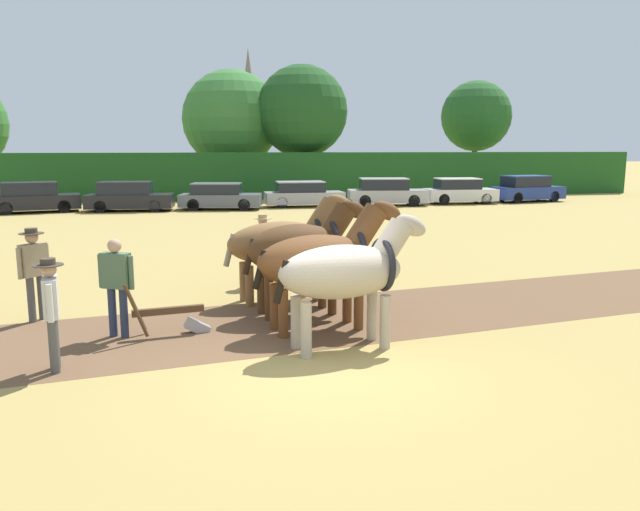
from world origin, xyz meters
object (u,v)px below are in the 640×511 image
church_spire (249,109)px  parked_car_far_left (34,198)px  parked_car_center_right (386,192)px  tree_center_right (476,116)px  farmer_onlooker_left (51,306)px  parked_car_far_right (527,189)px  draft_horse_trail_left (301,248)px  plow (175,317)px  farmer_onlooker_right (34,266)px  parked_car_right (459,191)px  parked_car_center_left (219,197)px  parked_car_left (129,197)px  tree_center (302,111)px  draft_horse_lead_right (323,259)px  farmer_beside_team (263,243)px  draft_horse_trail_right (285,242)px  farmer_at_plow (116,280)px  parked_car_center (303,194)px  tree_center_left (231,119)px  draft_horse_lead_left (347,271)px

church_spire → parked_car_far_left: bearing=-110.0°
church_spire → parked_car_center_right: church_spire is taller
tree_center_right → church_spire: 36.39m
farmer_onlooker_left → parked_car_far_right: size_ratio=0.37×
draft_horse_trail_left → plow: bearing=-167.3°
tree_center_right → farmer_onlooker_left: 43.79m
farmer_onlooker_right → parked_car_right: (19.09, 21.81, -0.35)m
draft_horse_trail_left → parked_car_center_left: bearing=83.0°
parked_car_left → parked_car_right: parked_car_left is taller
tree_center → tree_center_right: (14.31, 2.78, -0.06)m
draft_horse_lead_right → parked_car_center_right: size_ratio=0.62×
farmer_beside_team → farmer_onlooker_right: farmer_onlooker_right is taller
farmer_beside_team → draft_horse_trail_right: bearing=-59.9°
tree_center_right → farmer_beside_team: tree_center_right is taller
plow → parked_car_far_right: (21.10, 23.57, 0.46)m
draft_horse_lead_right → farmer_onlooker_right: (-5.26, 1.76, -0.24)m
church_spire → farmer_at_plow: size_ratio=8.66×
draft_horse_lead_right → parked_car_center: size_ratio=0.66×
tree_center_left → parked_car_center_right: (7.85, -10.66, -4.49)m
tree_center_right → parked_car_far_left: tree_center_right is taller
draft_horse_trail_left → parked_car_right: (14.00, 22.41, -0.61)m
draft_horse_lead_right → parked_car_left: bearing=94.8°
plow → parked_car_left: 23.24m
tree_center_right → parked_car_center_left: size_ratio=1.83×
farmer_beside_team → parked_car_left: bearing=125.6°
parked_car_far_right → parked_car_center_right: bearing=175.1°
parked_car_far_left → parked_car_right: parked_car_far_left is taller
church_spire → parked_car_center_left: bearing=-98.6°
farmer_onlooker_right → parked_car_far_left: (-4.51, 21.93, -0.33)m
parked_car_center_left → parked_car_center_right: parked_car_center_right is taller
draft_horse_lead_right → farmer_at_plow: 3.65m
parked_car_center_left → tree_center_left: bearing=92.8°
draft_horse_lead_right → parked_car_center_right: draft_horse_lead_right is taller
draft_horse_lead_right → farmer_onlooker_left: 4.60m
draft_horse_trail_right → parked_car_right: bearing=48.9°
plow → parked_car_center_left: size_ratio=0.33×
parked_car_far_left → farmer_at_plow: bearing=-85.8°
church_spire → draft_horse_lead_right: bearing=-95.4°
draft_horse_lead_left → plow: (-2.79, 1.40, -0.99)m
draft_horse_lead_left → draft_horse_trail_left: (-0.31, 2.32, 0.04)m
tree_center_right → farmer_beside_team: (-20.79, -30.54, -4.67)m
draft_horse_trail_left → farmer_beside_team: size_ratio=1.56×
farmer_at_plow → parked_car_left: (-1.43, 23.05, -0.29)m
tree_center_left → church_spire: 34.75m
farmer_at_plow → farmer_onlooker_left: farmer_at_plow is taller
parked_car_far_left → farmer_beside_team: bearing=-75.3°
tree_center → parked_car_far_right: (12.52, -8.04, -4.96)m
plow → parked_car_center_right: parked_car_center_right is taller
draft_horse_lead_right → parked_car_far_right: bearing=44.8°
farmer_beside_team → parked_car_right: 24.21m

